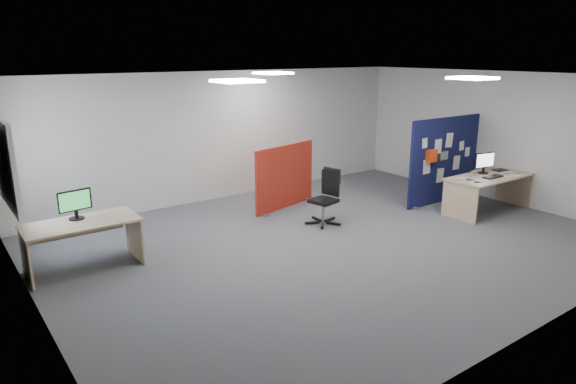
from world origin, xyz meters
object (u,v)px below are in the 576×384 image
main_desk (487,183)px  monitor_main (484,162)px  second_desk (81,233)px  monitor_second (75,203)px  navy_divider (445,160)px  red_divider (285,177)px  office_chair (327,193)px

main_desk → monitor_main: (0.07, 0.15, 0.40)m
second_desk → monitor_second: bearing=93.9°
navy_divider → second_desk: navy_divider is taller
main_desk → monitor_second: (-7.27, 1.92, 0.40)m
navy_divider → main_desk: size_ratio=1.16×
red_divider → monitor_second: bearing=174.4°
navy_divider → monitor_second: 7.22m
monitor_main → second_desk: 7.52m
second_desk → office_chair: 4.26m
monitor_main → second_desk: (-7.33, 1.65, -0.41)m
navy_divider → second_desk: (-7.14, 0.85, -0.34)m
second_desk → monitor_second: 0.44m
navy_divider → red_divider: navy_divider is taller
main_desk → red_divider: red_divider is taller
main_desk → red_divider: bearing=140.4°
main_desk → monitor_main: bearing=65.8°
red_divider → monitor_second: red_divider is taller
main_desk → office_chair: bearing=156.8°
navy_divider → red_divider: bearing=151.6°
monitor_main → red_divider: (-3.15, 2.40, -0.33)m
monitor_main → second_desk: monitor_main is taller
monitor_second → office_chair: monitor_second is taller
navy_divider → second_desk: 7.20m
red_divider → office_chair: size_ratio=1.67×
second_desk → office_chair: office_chair is taller
main_desk → office_chair: (-3.03, 1.30, 0.01)m
red_divider → monitor_second: size_ratio=3.49×
monitor_main → monitor_second: monitor_second is taller
red_divider → monitor_second: (-4.18, -0.63, 0.34)m
monitor_second → office_chair: 4.30m
monitor_main → office_chair: 3.33m
red_divider → office_chair: bearing=-101.7°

